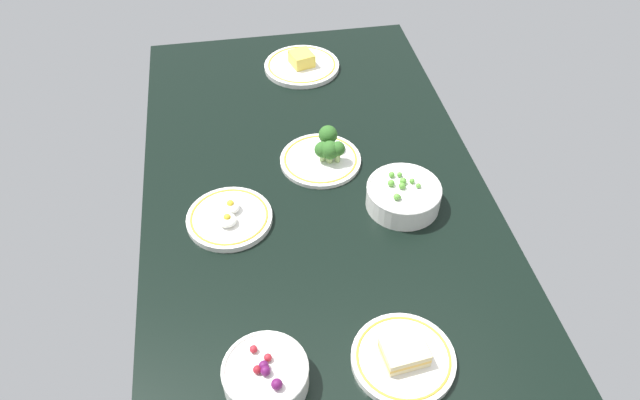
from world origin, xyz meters
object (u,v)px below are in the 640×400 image
at_px(bowl_berries, 266,375).
at_px(plate_broccoli, 324,154).
at_px(bowl_peas, 403,195).
at_px(plate_cheese, 302,65).
at_px(plate_sandwich, 403,357).
at_px(plate_eggs, 229,217).

distance_m(bowl_berries, plate_broccoli, 0.62).
bearing_deg(bowl_peas, plate_cheese, 13.08).
bearing_deg(plate_cheese, bowl_peas, -166.92).
height_order(bowl_berries, plate_cheese, bowl_berries).
relative_size(plate_broccoli, plate_sandwich, 1.05).
bearing_deg(plate_sandwich, bowl_berries, 90.09).
bearing_deg(plate_cheese, plate_eggs, 156.89).
height_order(plate_cheese, plate_sandwich, plate_cheese).
bearing_deg(bowl_peas, bowl_berries, 137.72).
distance_m(plate_broccoli, plate_sandwich, 0.58).
xyz_separation_m(plate_sandwich, plate_eggs, (0.41, 0.29, -0.00)).
height_order(bowl_peas, plate_eggs, bowl_peas).
xyz_separation_m(bowl_berries, bowl_peas, (0.40, -0.36, 0.00)).
height_order(bowl_berries, plate_broccoli, plate_broccoli).
relative_size(plate_cheese, bowl_peas, 1.31).
bearing_deg(plate_sandwich, plate_eggs, 35.22).
xyz_separation_m(bowl_berries, plate_cheese, (1.01, -0.22, -0.02)).
relative_size(bowl_berries, plate_sandwich, 0.80).
bearing_deg(plate_cheese, plate_broccoli, 178.66).
bearing_deg(plate_broccoli, bowl_berries, 160.39).
distance_m(bowl_berries, plate_sandwich, 0.25).
xyz_separation_m(bowl_peas, plate_eggs, (0.02, 0.40, -0.02)).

